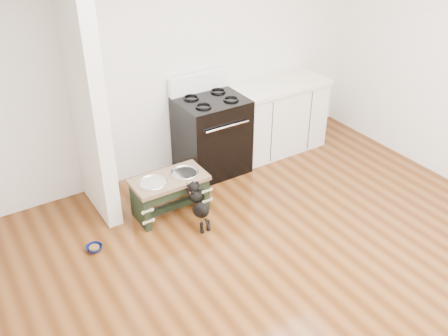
% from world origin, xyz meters
% --- Properties ---
extents(ground, '(5.00, 5.00, 0.00)m').
position_xyz_m(ground, '(0.00, 0.00, 0.00)').
color(ground, '#49240D').
rests_on(ground, ground).
extents(room_shell, '(5.00, 5.00, 5.00)m').
position_xyz_m(room_shell, '(0.00, 0.00, 1.62)').
color(room_shell, silver).
rests_on(room_shell, ground).
extents(partition_wall, '(0.15, 0.80, 2.70)m').
position_xyz_m(partition_wall, '(-1.18, 2.10, 1.35)').
color(partition_wall, silver).
rests_on(partition_wall, ground).
extents(oven_range, '(0.76, 0.69, 1.14)m').
position_xyz_m(oven_range, '(0.25, 2.16, 0.48)').
color(oven_range, black).
rests_on(oven_range, ground).
extents(cabinet_run, '(1.24, 0.64, 0.91)m').
position_xyz_m(cabinet_run, '(1.23, 2.18, 0.45)').
color(cabinet_run, silver).
rests_on(cabinet_run, ground).
extents(dog_feeder, '(0.78, 0.42, 0.45)m').
position_xyz_m(dog_feeder, '(-0.58, 1.62, 0.31)').
color(dog_feeder, black).
rests_on(dog_feeder, ground).
extents(puppy, '(0.14, 0.40, 0.48)m').
position_xyz_m(puppy, '(-0.45, 1.25, 0.26)').
color(puppy, black).
rests_on(puppy, ground).
extents(floor_bowl, '(0.20, 0.20, 0.05)m').
position_xyz_m(floor_bowl, '(-1.50, 1.45, 0.03)').
color(floor_bowl, '#0B174E').
rests_on(floor_bowl, ground).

